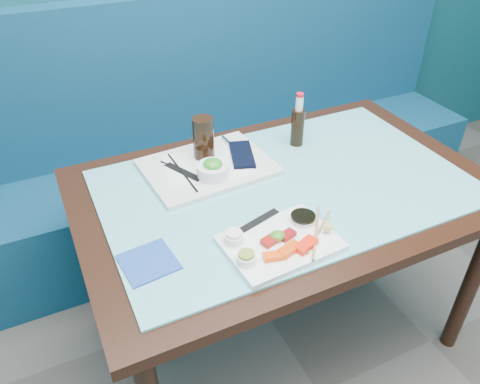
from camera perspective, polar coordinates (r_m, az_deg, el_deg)
name	(u,v)px	position (r m, az deg, el deg)	size (l,w,h in m)	color
booth_bench	(201,162)	(2.44, -4.82, 3.67)	(3.00, 0.56, 1.17)	navy
dining_table	(285,206)	(1.65, 5.45, -1.69)	(1.40, 0.90, 0.75)	black
glass_top	(286,185)	(1.59, 5.62, 0.81)	(1.22, 0.76, 0.01)	#63BAC7
sashimi_plate	(280,243)	(1.34, 4.93, -6.19)	(0.32, 0.23, 0.02)	white
salmon_left	(274,256)	(1.28, 4.22, -7.80)	(0.06, 0.03, 0.02)	#FF480A
salmon_mid	(289,249)	(1.30, 6.05, -6.96)	(0.07, 0.03, 0.02)	#E34509
salmon_right	(306,245)	(1.32, 8.05, -6.42)	(0.07, 0.04, 0.02)	#FF220A
tuna_left	(270,240)	(1.33, 3.72, -5.91)	(0.05, 0.03, 0.02)	maroon
tuna_right	(287,235)	(1.35, 5.79, -5.25)	(0.05, 0.03, 0.02)	maroon
seaweed_garnish	(277,236)	(1.34, 4.57, -5.34)	(0.05, 0.04, 0.02)	#357B1C
ramekin_wasabi	(246,259)	(1.26, 0.78, -8.13)	(0.06, 0.06, 0.02)	white
wasabi_fill	(246,254)	(1.25, 0.79, -7.60)	(0.04, 0.04, 0.01)	olive
ramekin_ginger	(234,238)	(1.33, -0.74, -5.63)	(0.06, 0.06, 0.02)	white
ginger_fill	(234,234)	(1.31, -0.75, -5.09)	(0.05, 0.05, 0.01)	#F6E6CA
soy_dish	(303,219)	(1.41, 7.67, -3.26)	(0.07, 0.07, 0.01)	white
soy_fill	(303,216)	(1.41, 7.71, -2.94)	(0.07, 0.07, 0.01)	black
lemon_wedge	(330,228)	(1.37, 10.89, -4.28)	(0.04, 0.04, 0.03)	#DDC068
chopstick_sleeve	(259,220)	(1.40, 2.30, -3.48)	(0.15, 0.02, 0.00)	black
wooden_chopstick_a	(316,232)	(1.38, 9.27, -4.81)	(0.01, 0.01, 0.24)	#A6784E
wooden_chopstick_b	(319,231)	(1.38, 9.61, -4.71)	(0.01, 0.01, 0.21)	#9C7449
serving_tray	(208,167)	(1.67, -3.96, 3.10)	(0.44, 0.33, 0.02)	silver
paper_placemat	(208,165)	(1.66, -3.97, 3.36)	(0.30, 0.21, 0.00)	white
seaweed_bowl	(213,171)	(1.59, -3.31, 2.62)	(0.11, 0.11, 0.04)	white
seaweed_salad	(213,164)	(1.57, -3.35, 3.42)	(0.07, 0.07, 0.03)	#2B8F21
cola_glass	(203,138)	(1.67, -4.48, 6.56)	(0.08, 0.08, 0.15)	black
navy_pouch	(242,155)	(1.70, 0.24, 4.59)	(0.08, 0.18, 0.01)	black
fork	(229,142)	(1.78, -1.41, 6.09)	(0.01, 0.01, 0.10)	silver
black_chopstick_a	(182,172)	(1.63, -7.08, 2.45)	(0.01, 0.01, 0.26)	black
black_chopstick_b	(184,171)	(1.63, -6.81, 2.50)	(0.01, 0.01, 0.22)	black
tray_sleeve	(183,172)	(1.63, -6.94, 2.45)	(0.03, 0.16, 0.00)	black
cola_bottle_body	(297,127)	(1.80, 7.02, 7.82)	(0.05, 0.05, 0.14)	black
cola_bottle_neck	(299,103)	(1.75, 7.26, 10.67)	(0.03, 0.03, 0.05)	white
cola_bottle_cap	(300,95)	(1.74, 7.34, 11.65)	(0.03, 0.03, 0.01)	red
blue_napkin	(148,262)	(1.31, -11.10, -8.37)	(0.14, 0.14, 0.01)	#1C439A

